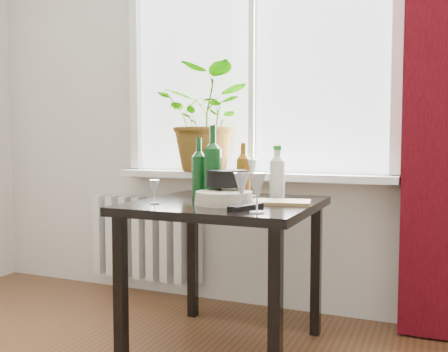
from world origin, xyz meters
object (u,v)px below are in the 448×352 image
at_px(wine_bottle_left, 199,167).
at_px(wineglass_back_left, 212,181).
at_px(radiator, 146,238).
at_px(fondue_pot, 227,186).
at_px(table, 226,220).
at_px(wine_bottle_right, 213,162).
at_px(plate_stack, 224,198).
at_px(potted_plant, 209,119).
at_px(cleaning_bottle, 277,172).
at_px(wineglass_front_right, 241,190).
at_px(tv_remote, 246,207).
at_px(cutting_board, 281,202).
at_px(wineglass_back_center, 249,177).
at_px(wineglass_front_left, 154,192).
at_px(bottle_amber, 243,169).
at_px(wineglass_far_right, 257,192).

distance_m(wine_bottle_left, wineglass_back_left, 0.19).
height_order(radiator, fondue_pot, fondue_pot).
xyz_separation_m(table, wine_bottle_right, (-0.10, 0.06, 0.28)).
distance_m(wineglass_back_left, plate_stack, 0.42).
distance_m(radiator, potted_plant, 0.92).
height_order(cleaning_bottle, wineglass_front_right, cleaning_bottle).
bearing_deg(cleaning_bottle, wine_bottle_left, -157.71).
distance_m(tv_remote, cutting_board, 0.26).
xyz_separation_m(wine_bottle_right, wineglass_back_left, (-0.09, 0.19, -0.11)).
bearing_deg(fondue_pot, wine_bottle_left, 163.51).
bearing_deg(wine_bottle_right, plate_stack, -51.60).
distance_m(wineglass_back_center, wineglass_back_left, 0.21).
relative_size(potted_plant, fondue_pot, 2.87).
relative_size(radiator, cleaning_bottle, 2.95).
height_order(wine_bottle_right, wineglass_front_left, wine_bottle_right).
bearing_deg(wineglass_back_center, wineglass_front_left, -122.36).
height_order(table, tv_remote, tv_remote).
height_order(cleaning_bottle, wineglass_front_left, cleaning_bottle).
bearing_deg(wineglass_front_right, bottle_amber, 109.83).
bearing_deg(wine_bottle_left, bottle_amber, 39.97).
xyz_separation_m(wine_bottle_left, plate_stack, (0.22, -0.19, -0.13)).
bearing_deg(fondue_pot, bottle_amber, 99.91).
distance_m(potted_plant, cleaning_bottle, 0.74).
distance_m(wineglass_front_right, cutting_board, 0.27).
bearing_deg(potted_plant, table, -58.59).
height_order(plate_stack, tv_remote, plate_stack).
distance_m(wineglass_front_right, tv_remote, 0.07).
bearing_deg(plate_stack, cutting_board, 28.75).
height_order(radiator, wineglass_far_right, wineglass_far_right).
relative_size(wineglass_front_left, fondue_pot, 0.50).
xyz_separation_m(wineglass_back_center, wineglass_back_left, (-0.21, -0.01, -0.03)).
relative_size(wineglass_back_left, wineglass_front_left, 1.33).
xyz_separation_m(table, bottle_amber, (0.00, 0.24, 0.24)).
relative_size(wineglass_far_right, tv_remote, 0.89).
distance_m(wineglass_front_right, wineglass_far_right, 0.14).
height_order(wine_bottle_left, wineglass_back_center, wine_bottle_left).
height_order(radiator, wineglass_front_right, wineglass_front_right).
xyz_separation_m(cleaning_bottle, tv_remote, (-0.00, -0.46, -0.13)).
distance_m(wine_bottle_left, fondue_pot, 0.23).
relative_size(wine_bottle_right, wineglass_back_left, 2.53).
bearing_deg(wineglass_back_center, wineglass_far_right, -67.02).
xyz_separation_m(radiator, wineglass_back_left, (0.66, -0.38, 0.44)).
xyz_separation_m(wineglass_front_right, plate_stack, (-0.13, 0.11, -0.05)).
distance_m(wineglass_back_left, fondue_pot, 0.32).
relative_size(radiator, wineglass_front_left, 7.08).
relative_size(fondue_pot, tv_remote, 1.20).
xyz_separation_m(wineglass_front_right, tv_remote, (0.02, -0.01, -0.07)).
distance_m(wineglass_far_right, cutting_board, 0.34).
distance_m(radiator, cleaning_bottle, 1.22).
distance_m(wineglass_front_right, wineglass_back_center, 0.50).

